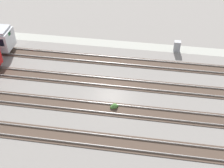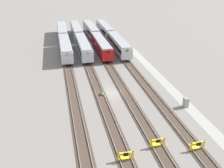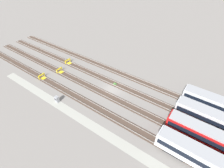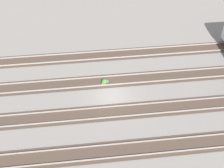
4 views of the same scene
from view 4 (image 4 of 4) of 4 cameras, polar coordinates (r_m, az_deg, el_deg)
The scene contains 6 objects.
ground_plane at distance 33.86m, azimuth 0.02°, elevation -2.20°, with size 400.00×400.00×0.00m, color gray.
rail_track_nearest at distance 29.37m, azimuth 1.61°, elevation -12.07°, with size 90.00×2.23×0.21m.
rail_track_near_inner at distance 32.23m, azimuth 0.49°, elevation -5.15°, with size 90.00×2.24×0.21m.
rail_track_middle at distance 35.50m, azimuth -0.42°, elevation 0.58°, with size 90.00×2.24×0.21m.
rail_track_far_inner at distance 39.07m, azimuth -1.17°, elevation 5.30°, with size 90.00×2.23×0.21m.
weed_clump at distance 35.10m, azimuth -1.32°, elevation 0.39°, with size 0.92×0.70×0.64m.
Camera 4 is at (-2.66, -23.40, 24.33)m, focal length 50.00 mm.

